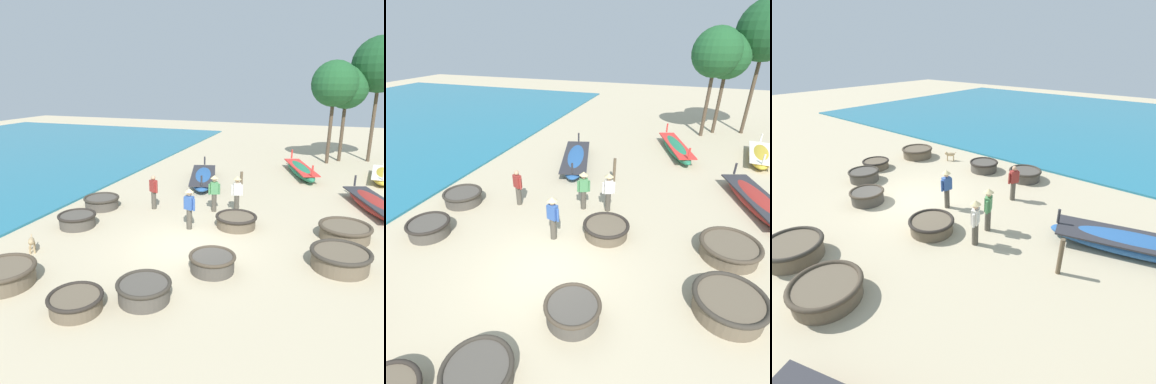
{
  "view_description": "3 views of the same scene",
  "coord_description": "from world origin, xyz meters",
  "views": [
    {
      "loc": [
        4.2,
        -11.39,
        5.7
      ],
      "look_at": [
        -0.94,
        3.1,
        1.07
      ],
      "focal_mm": 35.0,
      "sensor_mm": 36.0,
      "label": 1
    },
    {
      "loc": [
        3.2,
        -6.29,
        6.47
      ],
      "look_at": [
        -0.32,
        3.63,
        0.9
      ],
      "focal_mm": 28.0,
      "sensor_mm": 36.0,
      "label": 2
    },
    {
      "loc": [
        7.55,
        9.21,
        6.04
      ],
      "look_at": [
        -0.5,
        2.56,
        1.01
      ],
      "focal_mm": 28.0,
      "sensor_mm": 36.0,
      "label": 3
    }
  ],
  "objects": [
    {
      "name": "coracle_weathered",
      "position": [
        -1.4,
        -4.52,
        0.25
      ],
      "size": [
        1.44,
        1.44,
        0.46
      ],
      "color": "brown",
      "rests_on": "ground"
    },
    {
      "name": "coracle_upturned",
      "position": [
        1.18,
        2.42,
        0.28
      ],
      "size": [
        1.67,
        1.67,
        0.51
      ],
      "color": "brown",
      "rests_on": "ground"
    },
    {
      "name": "long_boat_green_hull",
      "position": [
        7.66,
        12.47,
        0.3
      ],
      "size": [
        1.68,
        4.46,
        1.02
      ],
      "color": "gold",
      "rests_on": "ground"
    },
    {
      "name": "dog",
      "position": [
        -4.9,
        -2.17,
        0.37
      ],
      "size": [
        0.49,
        0.56,
        0.55
      ],
      "color": "tan",
      "rests_on": "ground"
    },
    {
      "name": "mooring_post_inland",
      "position": [
        0.39,
        6.92,
        0.6
      ],
      "size": [
        0.14,
        0.14,
        1.2
      ],
      "primitive_type": "cylinder",
      "color": "brown",
      "rests_on": "ground"
    },
    {
      "name": "fisherman_hauling",
      "position": [
        0.8,
        4.12,
        0.96
      ],
      "size": [
        0.5,
        0.36,
        1.67
      ],
      "color": "#4C473D",
      "rests_on": "ground"
    },
    {
      "name": "fisherman_by_coracle",
      "position": [
        -0.19,
        3.94,
        0.96
      ],
      "size": [
        0.5,
        0.36,
        1.67
      ],
      "color": "#4C473D",
      "rests_on": "ground"
    },
    {
      "name": "coracle_front_right",
      "position": [
        -5.22,
        2.66,
        0.29
      ],
      "size": [
        1.63,
        1.63,
        0.54
      ],
      "color": "#4C473F",
      "rests_on": "ground"
    },
    {
      "name": "coracle_beside_post",
      "position": [
        -4.13,
        -4.14,
        0.32
      ],
      "size": [
        1.84,
        1.84,
        0.58
      ],
      "color": "brown",
      "rests_on": "ground"
    },
    {
      "name": "tree_center",
      "position": [
        4.5,
        16.37,
        5.41
      ],
      "size": [
        3.06,
        3.06,
        6.97
      ],
      "color": "#4C3D2D",
      "rests_on": "ground"
    },
    {
      "name": "long_boat_blue_hull",
      "position": [
        -2.14,
        8.39,
        0.31
      ],
      "size": [
        2.69,
        5.48,
        1.04
      ],
      "color": "#285693",
      "rests_on": "ground"
    },
    {
      "name": "long_boat_white_hull",
      "position": [
        6.59,
        6.4,
        0.32
      ],
      "size": [
        2.64,
        4.94,
        1.09
      ],
      "color": "maroon",
      "rests_on": "ground"
    },
    {
      "name": "fisherman_standing_left",
      "position": [
        -0.53,
        1.62,
        0.96
      ],
      "size": [
        0.51,
        0.36,
        1.67
      ],
      "color": "#4C473D",
      "rests_on": "ground"
    },
    {
      "name": "ground_plane",
      "position": [
        0.0,
        0.0,
        0.0
      ],
      "size": [
        80.0,
        80.0,
        0.0
      ],
      "primitive_type": "plane",
      "color": "#BCAD8C"
    },
    {
      "name": "fisherman_standing_right",
      "position": [
        -2.89,
        3.35,
        0.84
      ],
      "size": [
        0.48,
        0.35,
        1.57
      ],
      "color": "#4C473D",
      "rests_on": "ground"
    },
    {
      "name": "coracle_far_right",
      "position": [
        5.25,
        2.62,
        0.31
      ],
      "size": [
        1.93,
        1.93,
        0.57
      ],
      "color": "brown",
      "rests_on": "ground"
    },
    {
      "name": "coracle_nearest",
      "position": [
        0.04,
        -3.51,
        0.3
      ],
      "size": [
        1.51,
        1.51,
        0.55
      ],
      "color": "#4C473F",
      "rests_on": "ground"
    },
    {
      "name": "coracle_tilted",
      "position": [
        1.3,
        -1.36,
        0.3
      ],
      "size": [
        1.47,
        1.47,
        0.55
      ],
      "color": "#4C473F",
      "rests_on": "ground"
    },
    {
      "name": "coracle_front_left",
      "position": [
        5.03,
        0.15,
        0.34
      ],
      "size": [
        1.89,
        1.89,
        0.62
      ],
      "color": "brown",
      "rests_on": "ground"
    },
    {
      "name": "long_boat_ochre_hull",
      "position": [
        3.0,
        12.07,
        0.34
      ],
      "size": [
        2.56,
        5.3,
        1.17
      ],
      "color": "#237551",
      "rests_on": "ground"
    },
    {
      "name": "tree_left_mid",
      "position": [
        7.32,
        18.03,
        6.66
      ],
      "size": [
        3.76,
        3.76,
        8.57
      ],
      "color": "#4C3D2D",
      "rests_on": "ground"
    },
    {
      "name": "coracle_far_left",
      "position": [
        -4.87,
        0.34,
        0.29
      ],
      "size": [
        1.53,
        1.53,
        0.54
      ],
      "color": "#4C473F",
      "rests_on": "ground"
    },
    {
      "name": "tree_leftmost",
      "position": [
        5.34,
        17.46,
        5.14
      ],
      "size": [
        2.91,
        2.91,
        6.63
      ],
      "color": "#4C3D2D",
      "rests_on": "ground"
    }
  ]
}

